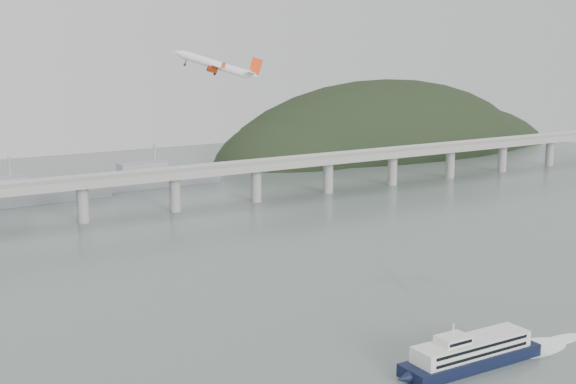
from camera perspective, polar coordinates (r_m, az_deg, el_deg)
ground at (r=241.49m, az=7.10°, el=-10.52°), size 900.00×900.00×0.00m
bridge at (r=405.56m, az=-11.13°, el=0.68°), size 800.00×22.00×23.90m
headland at (r=671.12m, az=8.02°, el=1.53°), size 365.00×155.00×156.00m
ferry at (r=223.31m, az=13.42°, el=-11.53°), size 72.66×13.27×13.71m
airliner at (r=279.29m, az=-5.27°, el=9.32°), size 29.83×28.27×12.06m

